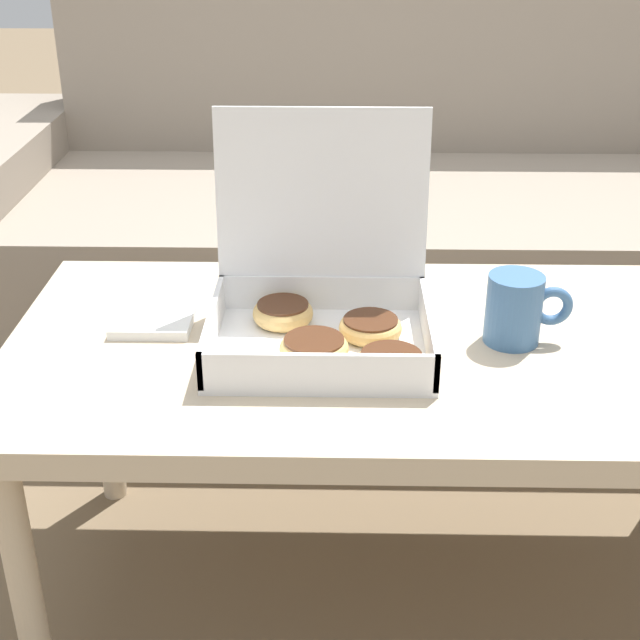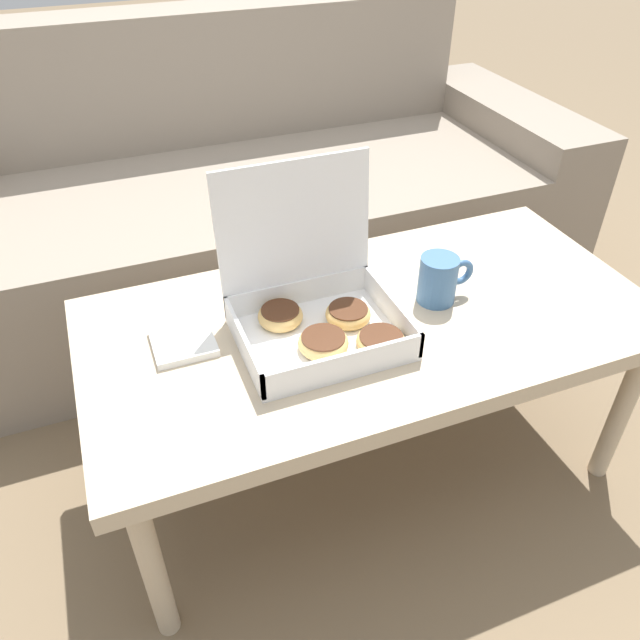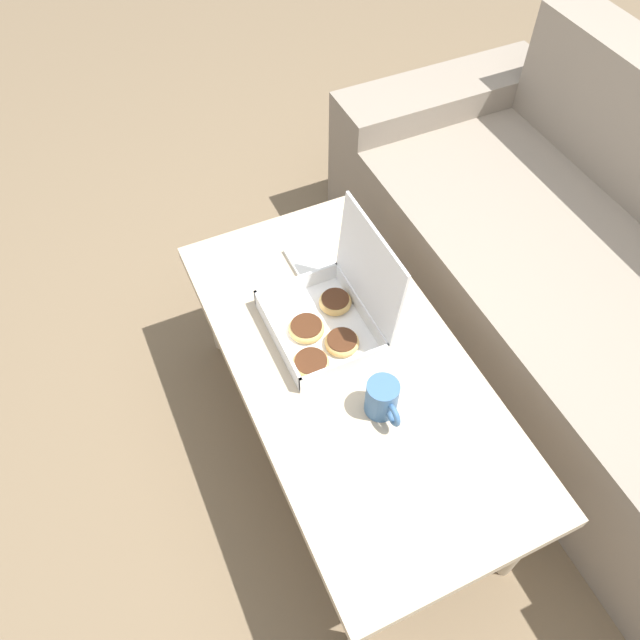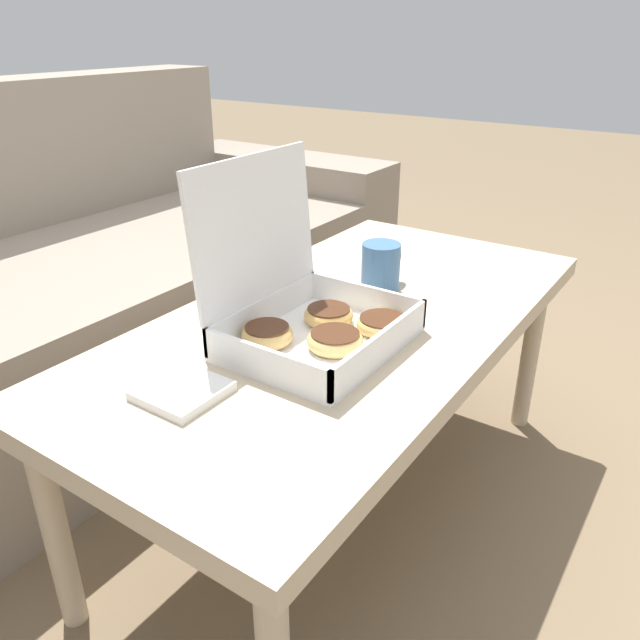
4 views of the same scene
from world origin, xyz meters
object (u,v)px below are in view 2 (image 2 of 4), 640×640
Objects in this scene: coffee_table at (372,333)px; pastry_box at (320,308)px; couch at (254,206)px; coffee_mug at (439,279)px.

pastry_box reaches higher than coffee_table.
coffee_table is 3.74× the size of pastry_box.
couch reaches higher than pastry_box.
coffee_table is 0.16m from pastry_box.
pastry_box is (-0.12, -0.91, 0.23)m from couch.
coffee_table is 0.18m from coffee_mug.
coffee_table is 9.46× the size of coffee_mug.
coffee_table is at bearing -90.00° from couch.
pastry_box is 0.28m from coffee_mug.
couch is 0.91m from coffee_table.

